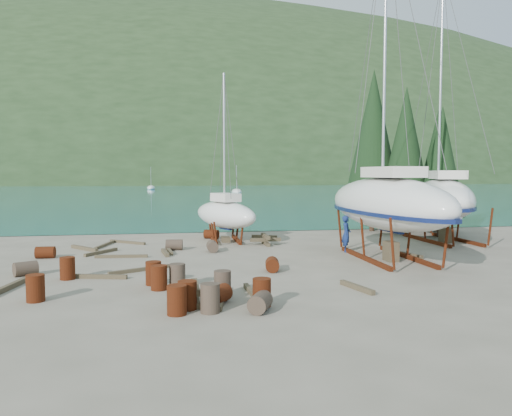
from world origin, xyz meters
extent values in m
plane|color=#686252|center=(0.00, 0.00, 0.00)|extent=(600.00, 600.00, 0.00)
plane|color=#1B6789|center=(0.00, 315.00, 0.01)|extent=(700.00, 700.00, 0.00)
ellipsoid|color=#203319|center=(0.00, 320.00, 0.00)|extent=(800.00, 360.00, 110.00)
cube|color=beige|center=(-60.00, 190.00, 2.00)|extent=(6.00, 5.00, 4.00)
cube|color=#A54C2D|center=(-60.00, 190.00, 4.80)|extent=(6.60, 5.60, 1.60)
cube|color=beige|center=(-20.00, 190.00, 2.00)|extent=(6.00, 5.00, 4.00)
cube|color=#A54C2D|center=(-20.00, 190.00, 4.80)|extent=(6.60, 5.60, 1.60)
cube|color=beige|center=(30.00, 190.00, 2.00)|extent=(6.00, 5.00, 4.00)
cube|color=#A54C2D|center=(30.00, 190.00, 4.80)|extent=(6.60, 5.60, 1.60)
cylinder|color=black|center=(12.50, 12.00, 0.80)|extent=(0.36, 0.36, 1.60)
cone|color=black|center=(12.50, 12.00, 5.80)|extent=(3.60, 3.60, 8.40)
cylinder|color=black|center=(14.00, 10.00, 0.68)|extent=(0.36, 0.36, 1.36)
cone|color=black|center=(14.00, 10.00, 4.93)|extent=(3.06, 3.06, 7.14)
cylinder|color=black|center=(11.00, 14.00, 0.92)|extent=(0.36, 0.36, 1.84)
cone|color=black|center=(11.00, 14.00, 6.67)|extent=(4.14, 4.14, 9.66)
cylinder|color=black|center=(15.50, 13.00, 0.72)|extent=(0.36, 0.36, 1.44)
cone|color=black|center=(15.50, 13.00, 5.22)|extent=(3.24, 3.24, 7.56)
ellipsoid|color=silver|center=(10.00, 80.00, 0.38)|extent=(2.00, 5.00, 1.40)
cylinder|color=silver|center=(10.00, 80.00, 3.23)|extent=(0.08, 0.08, 5.00)
ellipsoid|color=silver|center=(-8.00, 110.00, 0.38)|extent=(2.00, 5.00, 1.40)
cylinder|color=silver|center=(-8.00, 110.00, 3.23)|extent=(0.08, 0.08, 5.00)
ellipsoid|color=silver|center=(6.95, 2.70, 2.70)|extent=(3.73, 10.95, 2.52)
cube|color=#0D1845|center=(6.95, 2.16, 1.89)|extent=(0.35, 1.95, 1.00)
cube|color=silver|center=(6.95, 2.16, 4.21)|extent=(1.90, 3.33, 0.50)
cylinder|color=silver|center=(6.95, 3.24, 10.53)|extent=(0.14, 0.14, 12.95)
cube|color=#632C11|center=(5.85, 2.70, 0.10)|extent=(0.18, 5.94, 0.20)
cube|color=#632C11|center=(8.06, 2.70, 0.10)|extent=(0.18, 5.94, 0.20)
cube|color=brown|center=(6.95, 2.16, 0.47)|extent=(0.50, 0.80, 0.94)
ellipsoid|color=silver|center=(13.00, 8.11, 2.60)|extent=(6.18, 10.64, 2.42)
cube|color=#0D1845|center=(13.00, 7.60, 1.85)|extent=(0.84, 1.82, 1.00)
cube|color=silver|center=(13.00, 7.60, 4.06)|extent=(2.56, 3.44, 0.50)
cylinder|color=silver|center=(13.00, 8.62, 10.05)|extent=(0.14, 0.14, 12.28)
cube|color=#632C11|center=(11.96, 8.11, 0.10)|extent=(0.18, 5.63, 0.20)
cube|color=#632C11|center=(14.04, 8.11, 0.10)|extent=(0.18, 5.63, 0.20)
cube|color=brown|center=(13.00, 7.60, 0.45)|extent=(0.50, 0.80, 0.90)
ellipsoid|color=silver|center=(-0.02, 10.35, 1.64)|extent=(4.31, 6.64, 1.64)
cube|color=#0D1845|center=(-0.02, 10.03, 1.27)|extent=(0.67, 1.15, 1.00)
cube|color=silver|center=(-0.02, 10.03, 2.71)|extent=(1.75, 2.19, 0.50)
cylinder|color=silver|center=(-0.02, 10.66, 6.37)|extent=(0.14, 0.14, 7.64)
cube|color=#632C11|center=(-0.72, 10.35, 0.10)|extent=(0.18, 3.50, 0.20)
cube|color=#632C11|center=(0.68, 10.35, 0.10)|extent=(0.18, 3.50, 0.20)
cube|color=brown|center=(-0.02, 10.03, 0.16)|extent=(0.50, 0.80, 0.32)
imported|color=navy|center=(5.84, 5.17, 0.97)|extent=(0.64, 0.81, 1.93)
cylinder|color=#632C11|center=(-7.65, -2.86, 0.44)|extent=(0.58, 0.58, 0.88)
cylinder|color=#2D2823|center=(-0.69, -5.31, 0.29)|extent=(0.90, 1.04, 0.58)
cylinder|color=#632C11|center=(-9.36, 5.81, 0.29)|extent=(0.91, 0.62, 0.58)
cylinder|color=#632C11|center=(-3.16, -5.18, 0.44)|extent=(0.58, 0.58, 0.88)
cylinder|color=#632C11|center=(-0.74, 11.71, 0.29)|extent=(1.05, 0.91, 0.58)
cylinder|color=#2D2823|center=(-2.18, -5.12, 0.44)|extent=(0.58, 0.58, 0.88)
cylinder|color=#632C11|center=(0.92, 0.72, 0.29)|extent=(0.73, 0.97, 0.58)
cylinder|color=#632C11|center=(-0.53, -4.67, 0.44)|extent=(0.58, 0.58, 0.88)
cylinder|color=#632C11|center=(-7.31, 0.51, 0.44)|extent=(0.58, 0.58, 0.88)
cylinder|color=#2D2823|center=(-3.12, 7.37, 0.29)|extent=(0.93, 0.67, 0.58)
cylinder|color=#632C11|center=(-2.83, -4.64, 0.44)|extent=(0.58, 0.58, 0.88)
cylinder|color=#2D2823|center=(-1.13, 6.42, 0.29)|extent=(0.59, 0.88, 0.58)
cylinder|color=#632C11|center=(-1.82, -4.15, 0.29)|extent=(0.95, 1.05, 0.58)
cylinder|color=#632C11|center=(-3.74, -1.89, 0.44)|extent=(0.58, 0.58, 0.88)
cylinder|color=#632C11|center=(-3.96, -1.04, 0.44)|extent=(0.58, 0.58, 0.88)
cylinder|color=#2D2823|center=(-9.13, 1.55, 0.29)|extent=(1.05, 0.95, 0.58)
cylinder|color=#2D2823|center=(-3.09, -1.69, 0.44)|extent=(0.58, 0.58, 0.88)
cylinder|color=#2D2823|center=(-1.61, -3.25, 0.44)|extent=(0.58, 0.58, 0.88)
cube|color=brown|center=(-7.00, 9.54, 0.07)|extent=(0.81, 2.89, 0.14)
cube|color=brown|center=(8.32, 3.23, 0.10)|extent=(0.83, 1.88, 0.19)
cube|color=brown|center=(-7.92, 8.20, 0.09)|extent=(1.71, 2.01, 0.19)
cube|color=brown|center=(-1.63, -3.63, 0.07)|extent=(0.70, 2.96, 0.15)
cube|color=brown|center=(-0.60, -3.31, 0.08)|extent=(0.25, 2.55, 0.16)
cube|color=brown|center=(2.64, 11.46, 0.10)|extent=(1.58, 0.88, 0.19)
cube|color=brown|center=(3.23, -3.07, 0.09)|extent=(0.64, 1.90, 0.17)
cube|color=brown|center=(-3.60, 5.95, 0.09)|extent=(0.44, 1.81, 0.19)
cube|color=brown|center=(-5.84, 10.42, 0.08)|extent=(2.19, 1.80, 0.15)
cube|color=brown|center=(-3.40, 6.77, 0.08)|extent=(0.43, 2.38, 0.16)
cube|color=brown|center=(-4.61, 1.64, 0.08)|extent=(2.51, 1.49, 0.15)
cube|color=brown|center=(-6.06, 0.42, 0.08)|extent=(2.12, 0.69, 0.17)
cube|color=brown|center=(-9.02, -0.83, 0.09)|extent=(0.74, 3.02, 0.18)
cube|color=brown|center=(-5.72, 5.30, 0.07)|extent=(2.57, 0.38, 0.15)
cube|color=brown|center=(-6.86, 6.77, 0.08)|extent=(1.46, 2.00, 0.16)
cube|color=brown|center=(-2.55, -3.84, 0.10)|extent=(0.20, 1.80, 0.20)
cube|color=brown|center=(-2.55, -3.84, 0.30)|extent=(1.80, 0.20, 0.20)
cube|color=brown|center=(-2.55, -3.84, 0.50)|extent=(0.20, 1.80, 0.20)
cube|color=brown|center=(2.13, 8.46, 0.10)|extent=(0.20, 1.80, 0.20)
cube|color=brown|center=(2.13, 8.46, 0.30)|extent=(1.80, 0.20, 0.20)
cube|color=brown|center=(2.13, 8.46, 0.50)|extent=(0.20, 1.80, 0.20)
camera|label=1|loc=(-3.33, -19.76, 4.16)|focal=35.00mm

